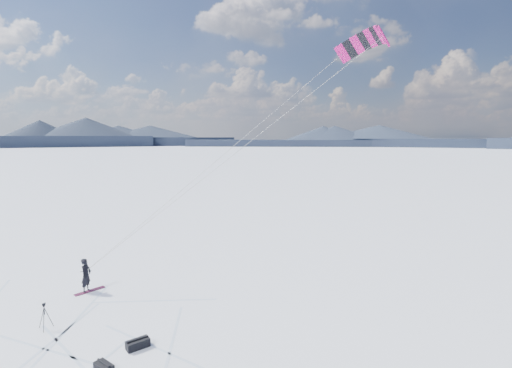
{
  "coord_description": "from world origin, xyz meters",
  "views": [
    {
      "loc": [
        6.14,
        -15.12,
        8.17
      ],
      "look_at": [
        8.65,
        5.99,
        5.45
      ],
      "focal_mm": 26.0,
      "sensor_mm": 36.0,
      "label": 1
    }
  ],
  "objects": [
    {
      "name": "ground",
      "position": [
        0.0,
        0.0,
        0.0
      ],
      "size": [
        1800.0,
        1800.0,
        0.0
      ],
      "primitive_type": "plane",
      "color": "white"
    },
    {
      "name": "horizon_hills",
      "position": [
        -0.0,
        0.0,
        4.59
      ],
      "size": [
        704.47,
        706.88,
        10.41
      ],
      "color": "#191E33",
      "rests_on": "ground"
    },
    {
      "name": "snow_tracks",
      "position": [
        -0.56,
        -0.72,
        0.0
      ],
      "size": [
        17.62,
        14.39,
        0.01
      ],
      "color": "silver",
      "rests_on": "ground"
    },
    {
      "name": "snowkiter",
      "position": [
        -0.56,
        4.59,
        0.0
      ],
      "size": [
        0.57,
        0.74,
        1.81
      ],
      "primitive_type": "imported",
      "rotation": [
        0.0,
        0.0,
        1.34
      ],
      "color": "black",
      "rests_on": "ground"
    },
    {
      "name": "snowboard",
      "position": [
        -0.43,
        4.62,
        0.02
      ],
      "size": [
        1.39,
        1.27,
        0.04
      ],
      "primitive_type": "cube",
      "rotation": [
        0.0,
        0.0,
        0.72
      ],
      "color": "maroon",
      "rests_on": "ground"
    },
    {
      "name": "tripod",
      "position": [
        -1.05,
        0.77,
        0.75
      ],
      "size": [
        0.59,
        0.55,
        1.15
      ],
      "rotation": [
        0.0,
        0.0,
        0.68
      ],
      "color": "black",
      "rests_on": "ground"
    },
    {
      "name": "gear_bag_a",
      "position": [
        3.16,
        -1.17,
        0.17
      ],
      "size": [
        0.96,
        0.8,
        0.39
      ],
      "rotation": [
        0.0,
        0.0,
        0.53
      ],
      "color": "black",
      "rests_on": "ground"
    },
    {
      "name": "gear_bag_b",
      "position": [
        2.27,
        -2.53,
        0.15
      ],
      "size": [
        0.81,
        0.81,
        0.35
      ],
      "rotation": [
        0.0,
        0.0,
        -0.77
      ],
      "color": "black",
      "rests_on": "ground"
    },
    {
      "name": "power_kite",
      "position": [
        15.37,
        7.31,
        13.76
      ],
      "size": [
        17.18,
        5.26,
        13.55
      ],
      "color": "#CE106F",
      "rests_on": "ground"
    }
  ]
}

